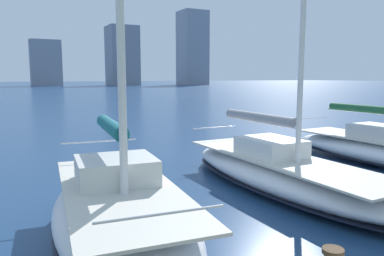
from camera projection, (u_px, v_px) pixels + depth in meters
city_skyline at (22, 42)px, 140.93m from camera, size 170.64×20.76×53.32m
sailboat_grey at (280, 171)px, 11.85m from camera, size 2.65×9.15×10.69m
sailboat_teal at (120, 210)px, 7.96m from camera, size 3.51×6.96×11.96m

